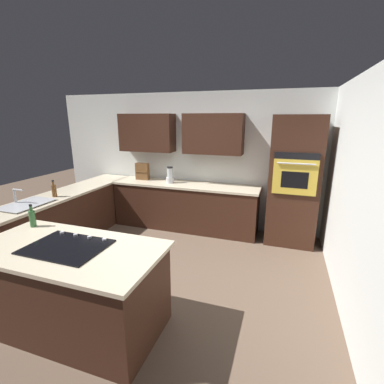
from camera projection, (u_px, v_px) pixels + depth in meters
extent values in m
plane|color=brown|center=(150.00, 273.00, 3.89)|extent=(14.00, 14.00, 0.00)
cube|color=silver|center=(196.00, 161.00, 5.47)|extent=(6.00, 0.10, 2.60)
cube|color=#381E14|center=(213.00, 134.00, 5.01)|extent=(1.10, 0.34, 0.73)
cube|color=#381E14|center=(147.00, 133.00, 5.42)|extent=(1.10, 0.34, 0.73)
cube|color=silver|center=(354.00, 194.00, 3.07)|extent=(0.10, 4.00, 2.60)
cube|color=#381E14|center=(185.00, 207.00, 5.38)|extent=(2.80, 0.60, 0.86)
cube|color=beige|center=(185.00, 185.00, 5.27)|extent=(2.84, 0.64, 0.04)
cube|color=#381E14|center=(71.00, 217.00, 4.85)|extent=(0.60, 2.90, 0.86)
cube|color=beige|center=(68.00, 192.00, 4.73)|extent=(0.64, 2.94, 0.04)
cube|color=#381E14|center=(72.00, 289.00, 2.81)|extent=(1.81, 0.88, 0.86)
cube|color=beige|center=(67.00, 249.00, 2.69)|extent=(1.89, 0.96, 0.04)
cube|color=#381E14|center=(294.00, 182.00, 4.60)|extent=(0.80, 0.60, 2.18)
cube|color=gold|center=(295.00, 177.00, 4.28)|extent=(0.66, 0.03, 0.56)
cube|color=black|center=(294.00, 180.00, 4.28)|extent=(0.40, 0.01, 0.26)
cube|color=black|center=(297.00, 156.00, 4.19)|extent=(0.66, 0.02, 0.11)
cylinder|color=silver|center=(296.00, 164.00, 4.19)|extent=(0.56, 0.02, 0.02)
cube|color=#515456|center=(36.00, 201.00, 4.13)|extent=(0.40, 0.30, 0.02)
cube|color=#515456|center=(16.00, 208.00, 3.82)|extent=(0.40, 0.30, 0.02)
cube|color=#B7BABF|center=(26.00, 204.00, 3.98)|extent=(0.46, 0.70, 0.01)
cylinder|color=#B7BABF|center=(15.00, 197.00, 4.01)|extent=(0.03, 0.03, 0.22)
cylinder|color=#B7BABF|center=(18.00, 190.00, 3.96)|extent=(0.18, 0.02, 0.02)
cube|color=black|center=(67.00, 247.00, 2.68)|extent=(0.76, 0.56, 0.01)
cylinder|color=#B2B2B7|center=(104.00, 239.00, 2.80)|extent=(0.04, 0.04, 0.02)
cylinder|color=#B2B2B7|center=(90.00, 237.00, 2.86)|extent=(0.04, 0.04, 0.02)
cylinder|color=#B2B2B7|center=(76.00, 235.00, 2.91)|extent=(0.04, 0.04, 0.02)
cylinder|color=#B2B2B7|center=(62.00, 233.00, 2.97)|extent=(0.04, 0.04, 0.02)
cylinder|color=silver|center=(170.00, 180.00, 5.33)|extent=(0.15, 0.15, 0.11)
cylinder|color=silver|center=(170.00, 173.00, 5.29)|extent=(0.11, 0.11, 0.18)
cylinder|color=black|center=(170.00, 167.00, 5.26)|extent=(0.12, 0.12, 0.03)
cube|color=brown|center=(142.00, 171.00, 5.58)|extent=(0.28, 0.10, 0.34)
cube|color=brown|center=(141.00, 172.00, 5.53)|extent=(0.26, 0.02, 0.02)
cylinder|color=brown|center=(54.00, 191.00, 4.38)|extent=(0.07, 0.07, 0.19)
cylinder|color=brown|center=(53.00, 183.00, 4.35)|extent=(0.03, 0.03, 0.06)
cylinder|color=black|center=(53.00, 181.00, 4.33)|extent=(0.04, 0.04, 0.02)
cylinder|color=#336B38|center=(33.00, 219.00, 3.17)|extent=(0.07, 0.07, 0.19)
cylinder|color=#336B38|center=(31.00, 209.00, 3.14)|extent=(0.03, 0.03, 0.06)
cylinder|color=black|center=(30.00, 205.00, 3.13)|extent=(0.03, 0.03, 0.02)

